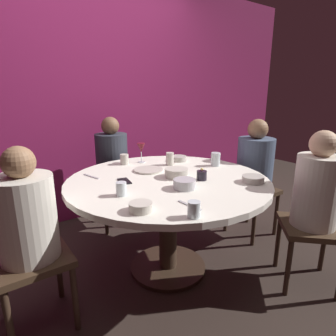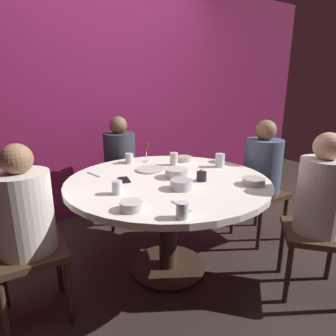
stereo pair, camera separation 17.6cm
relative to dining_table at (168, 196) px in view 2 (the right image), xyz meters
The scene contains 23 objects.
ground_plane 0.62m from the dining_table, ahead, with size 8.00×8.00×0.00m, color #2D231E.
back_wall 1.56m from the dining_table, 90.00° to the left, with size 6.00×0.10×2.60m, color maroon.
dining_table is the anchor object (origin of this frame).
seated_diner_left 0.97m from the dining_table, behind, with size 0.40×0.40×1.11m.
seated_diner_back 0.98m from the dining_table, 90.00° to the left, with size 0.40×0.40×1.14m.
seated_diner_right 1.01m from the dining_table, ahead, with size 0.40×0.40×1.14m.
seated_diner_front_right 1.04m from the dining_table, 45.00° to the right, with size 0.57×0.57×1.14m.
candle_holder 0.30m from the dining_table, 43.63° to the right, with size 0.07×0.07×0.09m.
wine_glass 0.60m from the dining_table, 80.83° to the left, with size 0.08×0.08×0.18m.
dinner_plate 0.30m from the dining_table, 91.93° to the left, with size 0.24×0.24×0.01m, color beige.
cell_phone 0.35m from the dining_table, 158.01° to the left, with size 0.07×0.14×0.01m, color black.
bowl_serving_large 0.30m from the dining_table, 99.27° to the right, with size 0.15×0.15×0.06m, color #B7B7BC.
bowl_salad_center 0.62m from the dining_table, 139.84° to the right, with size 0.13×0.13×0.05m, color beige.
bowl_small_white 0.63m from the dining_table, 44.17° to the right, with size 0.15×0.15×0.05m, color #B2ADA3.
bowl_sauce_side 0.57m from the dining_table, 43.91° to the left, with size 0.14×0.14×0.05m, color #B2ADA3.
bowl_rice_portion 0.18m from the dining_table, ahead, with size 0.17×0.17×0.07m, color beige.
cup_near_candle 0.58m from the dining_table, ahead, with size 0.08×0.08×0.11m, color silver.
cup_by_left_diner 0.43m from the dining_table, 51.85° to the left, with size 0.07×0.07×0.11m, color beige.
cup_by_right_diner 0.49m from the dining_table, 165.18° to the right, with size 0.07×0.07×0.09m, color silver.
cup_center_front 0.59m from the dining_table, 97.07° to the left, with size 0.07×0.07×0.09m, color beige.
cup_far_edge 0.70m from the dining_table, 114.36° to the right, with size 0.07×0.07×0.09m, color silver.
fork_near_plate 0.54m from the dining_table, 112.37° to the right, with size 0.02×0.18×0.01m, color #B7B7BC.
knife_near_plate 0.60m from the dining_table, 140.24° to the left, with size 0.02×0.18×0.01m, color #B7B7BC.
Camera 2 is at (-1.01, -1.71, 1.39)m, focal length 30.25 mm.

